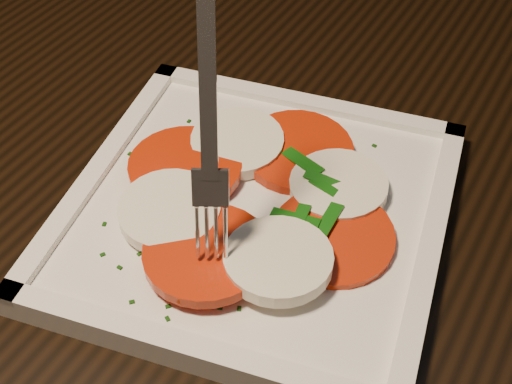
# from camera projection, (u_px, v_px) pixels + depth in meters

# --- Properties ---
(table) EXTENTS (1.27, 0.91, 0.75)m
(table) POSITION_uv_depth(u_px,v_px,m) (222.00, 218.00, 0.65)
(table) COLOR black
(table) RESTS_ON ground
(plate) EXTENTS (0.32, 0.32, 0.01)m
(plate) POSITION_uv_depth(u_px,v_px,m) (256.00, 214.00, 0.51)
(plate) COLOR white
(plate) RESTS_ON table
(caprese_salad) EXTENTS (0.22, 0.22, 0.02)m
(caprese_salad) POSITION_uv_depth(u_px,v_px,m) (256.00, 198.00, 0.50)
(caprese_salad) COLOR red
(caprese_salad) RESTS_ON plate
(fork) EXTENTS (0.06, 0.07, 0.19)m
(fork) POSITION_uv_depth(u_px,v_px,m) (209.00, 98.00, 0.41)
(fork) COLOR white
(fork) RESTS_ON caprese_salad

